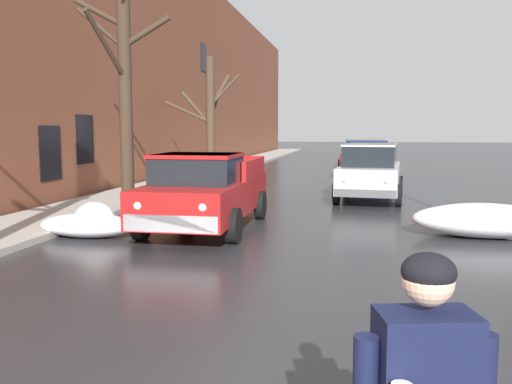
{
  "coord_description": "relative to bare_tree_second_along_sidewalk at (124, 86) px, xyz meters",
  "views": [
    {
      "loc": [
        1.66,
        -2.21,
        2.28
      ],
      "look_at": [
        -0.12,
        7.17,
        1.18
      ],
      "focal_mm": 38.26,
      "sensor_mm": 36.0,
      "label": 1
    }
  ],
  "objects": [
    {
      "name": "snow_bank_near_corner_right",
      "position": [
        9.0,
        -1.31,
        -3.09
      ],
      "size": [
        2.69,
        0.97,
        0.67
      ],
      "color": "white",
      "rests_on": "ground"
    },
    {
      "name": "brick_townhouse_facade",
      "position": [
        -2.99,
        6.35,
        2.02
      ],
      "size": [
        0.63,
        80.0,
        10.88
      ],
      "color": "brown",
      "rests_on": "ground"
    },
    {
      "name": "sedan_green_queued_behind_truck",
      "position": [
        6.35,
        24.16,
        -2.66
      ],
      "size": [
        2.13,
        4.27,
        1.42
      ],
      "color": "#1E5633",
      "rests_on": "ground"
    },
    {
      "name": "suv_darkblue_parked_kerbside_mid",
      "position": [
        6.48,
        10.64,
        -2.43
      ],
      "size": [
        2.23,
        4.58,
        1.82
      ],
      "color": "navy",
      "rests_on": "ground"
    },
    {
      "name": "bare_tree_mid_block",
      "position": [
        -0.04,
        8.69,
        -0.58
      ],
      "size": [
        3.13,
        2.19,
        5.31
      ],
      "color": "#423323",
      "rests_on": "ground"
    },
    {
      "name": "suv_silver_parked_kerbside_close",
      "position": [
        6.6,
        4.19,
        -2.43
      ],
      "size": [
        2.31,
        4.8,
        1.82
      ],
      "color": "#B7B7BC",
      "rests_on": "ground"
    },
    {
      "name": "bare_tree_second_along_sidewalk",
      "position": [
        0.0,
        0.0,
        0.0
      ],
      "size": [
        2.84,
        2.16,
        7.24
      ],
      "color": "#382B1E",
      "rests_on": "ground"
    },
    {
      "name": "snow_bank_along_left_kerb",
      "position": [
        9.0,
        -1.77,
        -3.07
      ],
      "size": [
        3.15,
        1.46,
        0.71
      ],
      "color": "white",
      "rests_on": "ground"
    },
    {
      "name": "snow_bank_mid_block_left",
      "position": [
        0.62,
        -3.26,
        -3.14
      ],
      "size": [
        2.11,
        1.13,
        0.74
      ],
      "color": "white",
      "rests_on": "ground"
    },
    {
      "name": "sedan_black_at_far_intersection",
      "position": [
        6.47,
        29.94,
        -2.67
      ],
      "size": [
        2.19,
        4.05,
        1.42
      ],
      "color": "black",
      "rests_on": "ground"
    },
    {
      "name": "pickup_truck_red_approaching_near_lane",
      "position": [
        2.79,
        -1.97,
        -2.54
      ],
      "size": [
        2.21,
        5.19,
        1.76
      ],
      "color": "red",
      "rests_on": "ground"
    },
    {
      "name": "left_sidewalk_slab",
      "position": [
        -1.28,
        6.35,
        -3.35
      ],
      "size": [
        2.42,
        80.0,
        0.14
      ],
      "primitive_type": "cube",
      "color": "#A8A399",
      "rests_on": "ground"
    },
    {
      "name": "sedan_maroon_parked_far_down_block",
      "position": [
        6.13,
        18.62,
        -2.67
      ],
      "size": [
        2.14,
        4.06,
        1.42
      ],
      "color": "maroon",
      "rests_on": "ground"
    }
  ]
}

